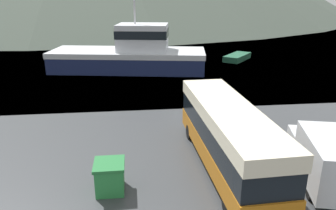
# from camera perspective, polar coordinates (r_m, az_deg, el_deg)

# --- Properties ---
(water_surface) EXTENTS (240.00, 240.00, 0.00)m
(water_surface) POSITION_cam_1_polar(r_m,az_deg,el_deg) (144.80, -4.38, 15.65)
(water_surface) COLOR #3D5160
(water_surface) RESTS_ON ground
(tour_bus) EXTENTS (3.01, 10.99, 3.42)m
(tour_bus) POSITION_cam_1_polar(r_m,az_deg,el_deg) (17.34, 10.31, -4.99)
(tour_bus) COLOR #B26614
(tour_bus) RESTS_ON ground
(delivery_van) EXTENTS (3.41, 6.47, 2.58)m
(delivery_van) POSITION_cam_1_polar(r_m,az_deg,el_deg) (17.70, 25.39, -8.16)
(delivery_van) COLOR silver
(delivery_van) RESTS_ON ground
(fishing_boat) EXTENTS (18.66, 8.97, 12.14)m
(fishing_boat) POSITION_cam_1_polar(r_m,az_deg,el_deg) (39.16, -6.37, 8.88)
(fishing_boat) COLOR #19234C
(fishing_boat) RESTS_ON water_surface
(storage_bin) EXTENTS (1.41, 1.50, 1.47)m
(storage_bin) POSITION_cam_1_polar(r_m,az_deg,el_deg) (15.87, -10.09, -12.16)
(storage_bin) COLOR #287F3D
(storage_bin) RESTS_ON ground
(small_boat) EXTENTS (4.89, 5.34, 0.77)m
(small_boat) POSITION_cam_1_polar(r_m,az_deg,el_deg) (46.17, 11.96, 8.15)
(small_boat) COLOR #1E5138
(small_boat) RESTS_ON water_surface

